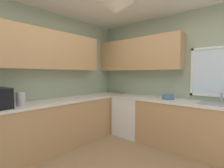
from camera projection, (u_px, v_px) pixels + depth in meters
name	position (u px, v px, depth m)	size (l,w,h in m)	color
room_shell	(103.00, 48.00, 2.91)	(3.68, 3.83, 2.63)	#9EAD8E
counter_run_left	(53.00, 125.00, 3.02)	(0.65, 3.44, 0.88)	tan
counter_run_back	(177.00, 124.00, 3.10)	(2.77, 0.65, 0.88)	tan
dishwasher	(131.00, 116.00, 3.74)	(0.60, 0.60, 0.84)	white
kettle	(21.00, 99.00, 2.57)	(0.13, 0.13, 0.21)	#B7B7BC
sink_assembly	(220.00, 104.00, 2.64)	(0.59, 0.40, 0.19)	#9EA0A5
bowl	(168.00, 97.00, 3.18)	(0.22, 0.22, 0.09)	#4C7099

